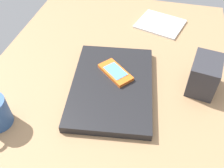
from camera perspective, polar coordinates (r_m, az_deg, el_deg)
name	(u,v)px	position (r cm, az deg, el deg)	size (l,w,h in cm)	color
desk_surface	(104,90)	(79.70, -1.92, -1.44)	(120.00, 80.00, 3.00)	#9E7751
laptop_closed	(112,86)	(77.24, 0.00, -0.39)	(35.29, 24.48, 2.50)	black
cell_phone_on_laptop	(115,72)	(78.85, 0.78, 2.71)	(11.89, 12.57, 1.27)	orange
notepad	(160,24)	(107.62, 10.97, 13.35)	(15.18, 17.65, 0.80)	white
desk_organizer	(204,75)	(79.79, 20.32, 1.95)	(11.47, 8.02, 10.53)	#2D2D33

